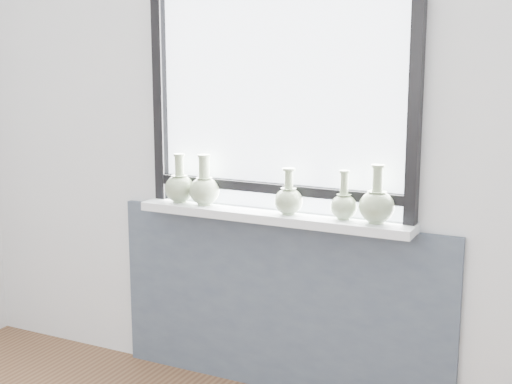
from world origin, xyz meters
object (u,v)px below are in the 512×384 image
at_px(vase_b, 204,188).
at_px(vase_e, 377,204).
at_px(vase_c, 289,199).
at_px(vase_a, 180,186).
at_px(vase_d, 344,204).
at_px(windowsill, 272,216).

height_order(vase_b, vase_e, vase_e).
relative_size(vase_c, vase_e, 0.83).
bearing_deg(vase_a, vase_b, -0.38).
bearing_deg(vase_d, vase_e, -1.69).
bearing_deg(vase_c, windowsill, 173.56).
relative_size(vase_b, vase_d, 1.12).
xyz_separation_m(windowsill, vase_a, (-0.49, -0.00, 0.10)).
bearing_deg(vase_e, vase_b, -179.57).
xyz_separation_m(vase_a, vase_e, (0.98, 0.01, 0.00)).
xyz_separation_m(vase_c, vase_e, (0.40, 0.01, 0.01)).
height_order(windowsill, vase_a, vase_a).
distance_m(vase_a, vase_e, 0.98).
bearing_deg(vase_e, vase_a, -179.69).
height_order(vase_b, vase_d, vase_b).
bearing_deg(windowsill, vase_c, -6.44).
relative_size(windowsill, vase_a, 5.57).
xyz_separation_m(windowsill, vase_e, (0.49, 0.00, 0.10)).
height_order(vase_a, vase_e, vase_e).
height_order(windowsill, vase_b, vase_b).
xyz_separation_m(windowsill, vase_d, (0.34, 0.01, 0.09)).
height_order(vase_a, vase_d, vase_a).
height_order(windowsill, vase_e, vase_e).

